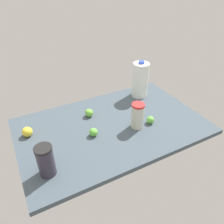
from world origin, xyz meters
TOP-DOWN VIEW (x-y plane):
  - countertop at (0.00, 0.00)cm, footprint 120.00×76.00cm
  - milk_jug at (-37.37, -24.19)cm, footprint 12.45×12.45cm
  - tumbler_cup at (-13.13, 9.32)cm, footprint 8.09×8.09cm
  - shaker_bottle at (47.03, 20.33)cm, footprint 8.59×8.59cm
  - lime_far_back at (15.16, 4.40)cm, footprint 5.19×5.19cm
  - lime_beside_bowl at (9.44, -15.82)cm, footprint 5.55×5.55cm
  - lemon_near_front at (50.71, -14.19)cm, footprint 6.18×6.18cm
  - lime_by_jug at (-23.10, 10.24)cm, footprint 5.02×5.02cm

SIDE VIEW (x-z plane):
  - countertop at x=0.00cm, z-range 0.00..3.00cm
  - lime_by_jug at x=-23.10cm, z-range 3.00..8.02cm
  - lime_far_back at x=15.16cm, z-range 3.00..8.19cm
  - lime_beside_bowl at x=9.44cm, z-range 3.00..8.55cm
  - lemon_near_front at x=50.71cm, z-range 3.00..9.18cm
  - tumbler_cup at x=-13.13cm, z-range 3.04..20.23cm
  - shaker_bottle at x=47.03cm, z-range 3.04..20.38cm
  - milk_jug at x=-37.37cm, z-range 2.22..30.86cm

